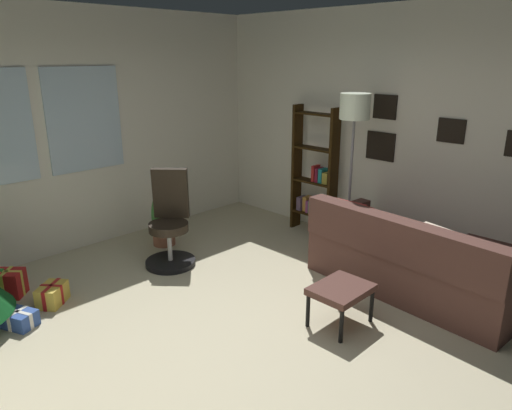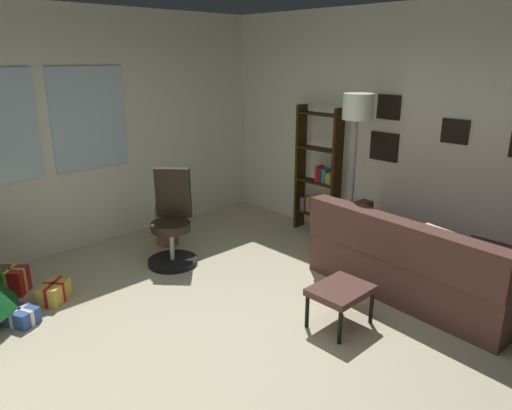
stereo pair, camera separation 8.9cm
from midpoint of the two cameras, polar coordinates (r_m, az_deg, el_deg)
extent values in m
cube|color=#BDB392|center=(4.18, -1.18, -16.07)|extent=(5.19, 5.63, 0.10)
cube|color=silver|center=(5.98, -20.45, 8.34)|extent=(5.19, 0.10, 2.83)
cube|color=silver|center=(5.96, -19.21, 9.82)|extent=(0.90, 0.03, 1.20)
cube|color=silver|center=(5.68, 18.96, 8.05)|extent=(0.10, 5.63, 2.83)
cube|color=black|center=(5.40, 23.43, 8.19)|extent=(0.02, 0.29, 0.25)
cube|color=black|center=(5.81, 15.70, 6.82)|extent=(0.02, 0.37, 0.33)
cube|color=black|center=(5.74, 16.25, 11.32)|extent=(0.02, 0.29, 0.28)
cube|color=#50312A|center=(5.02, 19.33, -7.52)|extent=(1.05, 2.13, 0.45)
cube|color=#50312A|center=(4.56, 17.40, -4.14)|extent=(0.36, 2.08, 0.39)
cube|color=#50312A|center=(5.41, 11.02, -1.29)|extent=(0.91, 0.21, 0.20)
cube|color=#50312A|center=(5.45, 28.98, -6.76)|extent=(0.74, 0.95, 0.45)
cube|color=red|center=(4.97, 12.68, -2.26)|extent=(0.21, 0.40, 0.42)
cube|color=beige|center=(4.51, 21.97, -5.27)|extent=(0.24, 0.43, 0.41)
cube|color=maroon|center=(5.04, 11.62, -1.91)|extent=(0.13, 0.40, 0.40)
cube|color=#50312A|center=(4.20, 10.84, -10.13)|extent=(0.52, 0.41, 0.06)
cylinder|color=black|center=(4.04, 10.79, -14.35)|extent=(0.04, 0.04, 0.31)
cylinder|color=black|center=(4.38, 14.40, -11.92)|extent=(0.04, 0.04, 0.31)
cylinder|color=black|center=(4.22, 6.84, -12.65)|extent=(0.04, 0.04, 0.31)
cylinder|color=black|center=(4.54, 10.61, -10.49)|extent=(0.04, 0.04, 0.31)
cube|color=red|center=(5.31, -27.10, -8.19)|extent=(0.36, 0.36, 0.26)
cube|color=#EAD84C|center=(5.31, -27.10, -8.19)|extent=(0.23, 0.23, 0.27)
cube|color=#EAD84C|center=(5.31, -27.10, -8.19)|extent=(0.19, 0.19, 0.27)
cube|color=gold|center=(4.98, -22.78, -9.75)|extent=(0.36, 0.34, 0.19)
cube|color=#B21919|center=(4.98, -22.78, -9.75)|extent=(0.26, 0.22, 0.20)
cube|color=#B21919|center=(4.98, -22.78, -9.75)|extent=(0.16, 0.18, 0.20)
cube|color=#2D4C99|center=(4.74, -26.19, -11.98)|extent=(0.30, 0.35, 0.14)
cube|color=silver|center=(4.74, -26.19, -11.98)|extent=(0.16, 0.29, 0.15)
cube|color=silver|center=(4.74, -26.19, -11.98)|extent=(0.20, 0.12, 0.15)
cylinder|color=black|center=(5.47, -9.59, -6.77)|extent=(0.56, 0.56, 0.06)
cylinder|color=#B2B2B7|center=(5.38, -9.71, -4.56)|extent=(0.05, 0.05, 0.40)
cylinder|color=black|center=(5.31, -9.82, -2.57)|extent=(0.44, 0.44, 0.09)
cube|color=black|center=(5.38, -9.55, 1.49)|extent=(0.35, 0.37, 0.58)
cube|color=black|center=(6.00, 10.16, 3.54)|extent=(0.18, 0.04, 1.67)
cube|color=black|center=(6.36, 5.80, 4.53)|extent=(0.18, 0.04, 1.67)
cube|color=black|center=(6.33, 7.69, -1.11)|extent=(0.18, 0.56, 0.02)
cube|color=black|center=(6.21, 7.86, 2.75)|extent=(0.18, 0.56, 0.02)
cube|color=black|center=(6.11, 8.03, 6.74)|extent=(0.18, 0.56, 0.02)
cube|color=black|center=(6.04, 8.21, 10.85)|extent=(0.18, 0.56, 0.02)
cube|color=#A0291B|center=(6.18, 9.36, -0.57)|extent=(0.16, 0.04, 0.20)
cube|color=navy|center=(6.22, 8.93, -0.43)|extent=(0.15, 0.08, 0.20)
cube|color=beige|center=(6.27, 8.44, -0.41)|extent=(0.14, 0.04, 0.17)
cube|color=#366444|center=(6.31, 7.84, -0.27)|extent=(0.16, 0.07, 0.17)
cube|color=#7E356D|center=(6.35, 7.41, -0.16)|extent=(0.15, 0.04, 0.16)
cube|color=#B07933|center=(6.39, 7.04, 0.15)|extent=(0.13, 0.06, 0.20)
cube|color=#564359|center=(6.43, 6.42, 0.21)|extent=(0.15, 0.07, 0.18)
cube|color=olive|center=(6.08, 9.49, 3.20)|extent=(0.14, 0.08, 0.15)
cube|color=#1A777D|center=(6.12, 8.94, 3.51)|extent=(0.14, 0.06, 0.19)
cube|color=maroon|center=(6.15, 8.51, 3.61)|extent=(0.14, 0.04, 0.19)
cube|color=#A82221|center=(6.19, 8.08, 3.81)|extent=(0.14, 0.04, 0.21)
cylinder|color=slate|center=(5.76, 11.58, -5.77)|extent=(0.28, 0.28, 0.03)
cylinder|color=slate|center=(5.50, 12.09, 1.92)|extent=(0.03, 0.03, 1.57)
cylinder|color=silver|center=(5.33, 12.74, 11.56)|extent=(0.33, 0.33, 0.28)
cylinder|color=brown|center=(6.02, -10.31, -3.48)|extent=(0.27, 0.27, 0.26)
ellipsoid|color=#377935|center=(5.86, -11.31, -0.75)|extent=(0.11, 0.14, 0.40)
ellipsoid|color=#377935|center=(5.87, -10.06, -1.20)|extent=(0.18, 0.12, 0.31)
ellipsoid|color=#377935|center=(6.07, -10.81, -0.62)|extent=(0.20, 0.13, 0.31)
camera|label=1|loc=(0.04, -89.39, 0.20)|focal=33.00mm
camera|label=2|loc=(0.04, 90.61, -0.20)|focal=33.00mm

